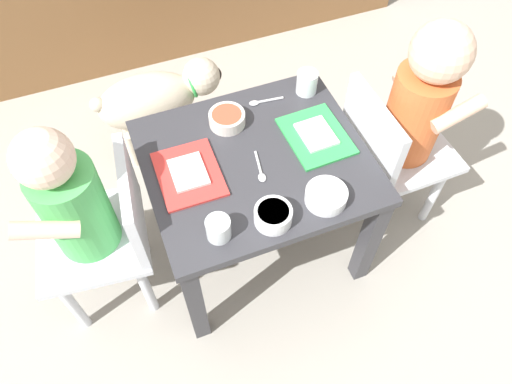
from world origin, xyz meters
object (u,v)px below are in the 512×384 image
object	(u,v)px
veggie_bowl_near	(227,118)
food_tray_right	(316,135)
dog	(156,99)
seated_child_left	(81,208)
food_tray_left	(189,174)
water_cup_left	(307,84)
spoon_by_left_tray	(263,101)
cereal_bowl_left_side	(326,196)
cereal_bowl_right_side	(273,215)
dining_table	(256,177)
seated_child_right	(414,110)
spoon_by_right_tray	(260,170)
water_cup_right	(218,229)

from	to	relation	value
veggie_bowl_near	food_tray_right	bearing A→B (deg)	-32.79
dog	food_tray_right	size ratio (longest dim) A/B	2.28
seated_child_left	veggie_bowl_near	xyz separation A→B (m)	(0.42, 0.14, 0.01)
food_tray_left	water_cup_left	bearing A→B (deg)	22.90
food_tray_left	spoon_by_left_tray	bearing A→B (deg)	32.80
cereal_bowl_left_side	veggie_bowl_near	bearing A→B (deg)	113.08
veggie_bowl_near	cereal_bowl_right_side	size ratio (longest dim) A/B	1.10
food_tray_right	spoon_by_left_tray	distance (m)	0.19
cereal_bowl_left_side	food_tray_left	bearing A→B (deg)	146.03
food_tray_left	cereal_bowl_right_side	distance (m)	0.25
veggie_bowl_near	spoon_by_left_tray	xyz separation A→B (m)	(0.12, 0.04, -0.02)
dining_table	food_tray_left	size ratio (longest dim) A/B	2.95
cereal_bowl_right_side	cereal_bowl_left_side	bearing A→B (deg)	3.02
dining_table	seated_child_right	xyz separation A→B (m)	(0.45, -0.02, 0.11)
cereal_bowl_left_side	water_cup_left	bearing A→B (deg)	72.57
seated_child_left	cereal_bowl_right_side	distance (m)	0.46
dining_table	water_cup_left	bearing A→B (deg)	38.98
seated_child_left	dog	xyz separation A→B (m)	(0.28, 0.51, -0.20)
food_tray_right	veggie_bowl_near	world-z (taller)	veggie_bowl_near
cereal_bowl_right_side	spoon_by_left_tray	bearing A→B (deg)	71.94
cereal_bowl_left_side	veggie_bowl_near	size ratio (longest dim) A/B	1.03
water_cup_left	veggie_bowl_near	world-z (taller)	water_cup_left
food_tray_right	food_tray_left	bearing A→B (deg)	-180.00
food_tray_right	veggie_bowl_near	distance (m)	0.24
cereal_bowl_left_side	spoon_by_right_tray	bearing A→B (deg)	128.95
cereal_bowl_left_side	cereal_bowl_right_side	distance (m)	0.14
dining_table	veggie_bowl_near	world-z (taller)	veggie_bowl_near
seated_child_left	cereal_bowl_left_side	world-z (taller)	seated_child_left
veggie_bowl_near	spoon_by_left_tray	size ratio (longest dim) A/B	0.98
veggie_bowl_near	seated_child_right	bearing A→B (deg)	-19.02
spoon_by_right_tray	cereal_bowl_right_side	bearing A→B (deg)	-99.88
water_cup_right	seated_child_right	bearing A→B (deg)	14.62
dining_table	cereal_bowl_left_side	xyz separation A→B (m)	(0.11, -0.18, 0.10)
seated_child_left	food_tray_left	xyz separation A→B (m)	(0.27, 0.01, 0.00)
dining_table	spoon_by_left_tray	xyz separation A→B (m)	(0.09, 0.18, 0.08)
seated_child_right	veggie_bowl_near	world-z (taller)	seated_child_right
food_tray_left	veggie_bowl_near	distance (m)	0.20
food_tray_right	veggie_bowl_near	bearing A→B (deg)	147.21
veggie_bowl_near	cereal_bowl_right_side	world-z (taller)	cereal_bowl_right_side
veggie_bowl_near	dining_table	bearing A→B (deg)	-78.95
dog	water_cup_right	xyz separation A→B (m)	(0.00, -0.70, 0.22)
seated_child_right	cereal_bowl_left_side	bearing A→B (deg)	-154.69
veggie_bowl_near	spoon_by_left_tray	world-z (taller)	veggie_bowl_near
seated_child_right	water_cup_right	world-z (taller)	seated_child_right
seated_child_left	food_tray_right	world-z (taller)	seated_child_left
cereal_bowl_right_side	spoon_by_right_tray	size ratio (longest dim) A/B	0.90
seated_child_left	spoon_by_right_tray	bearing A→B (deg)	-5.97
cereal_bowl_right_side	spoon_by_right_tray	bearing A→B (deg)	80.12
water_cup_left	water_cup_right	size ratio (longest dim) A/B	1.13
water_cup_left	cereal_bowl_right_side	size ratio (longest dim) A/B	0.73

